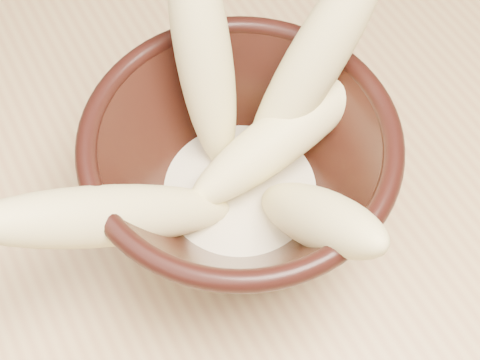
# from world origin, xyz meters

# --- Properties ---
(table) EXTENTS (1.20, 0.80, 0.75)m
(table) POSITION_xyz_m (0.00, 0.00, 0.67)
(table) COLOR tan
(table) RESTS_ON ground
(bowl) EXTENTS (0.22, 0.22, 0.12)m
(bowl) POSITION_xyz_m (-0.21, -0.03, 0.82)
(bowl) COLOR black
(bowl) RESTS_ON table
(milk_puddle) EXTENTS (0.13, 0.13, 0.02)m
(milk_puddle) POSITION_xyz_m (-0.21, -0.03, 0.79)
(milk_puddle) COLOR beige
(milk_puddle) RESTS_ON bowl
(banana_upright) EXTENTS (0.07, 0.13, 0.18)m
(banana_upright) POSITION_xyz_m (-0.20, 0.04, 0.88)
(banana_upright) COLOR #F2E78F
(banana_upright) RESTS_ON bowl
(banana_left) EXTENTS (0.19, 0.05, 0.14)m
(banana_left) POSITION_xyz_m (-0.30, -0.04, 0.85)
(banana_left) COLOR #F2E78F
(banana_left) RESTS_ON bowl
(banana_right) EXTENTS (0.16, 0.07, 0.18)m
(banana_right) POSITION_xyz_m (-0.13, -0.01, 0.87)
(banana_right) COLOR #F2E78F
(banana_right) RESTS_ON bowl
(banana_across) EXTENTS (0.18, 0.06, 0.07)m
(banana_across) POSITION_xyz_m (-0.17, -0.03, 0.83)
(banana_across) COLOR #F2E78F
(banana_across) RESTS_ON bowl
(banana_front) EXTENTS (0.06, 0.14, 0.13)m
(banana_front) POSITION_xyz_m (-0.18, -0.10, 0.84)
(banana_front) COLOR #F2E78F
(banana_front) RESTS_ON bowl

